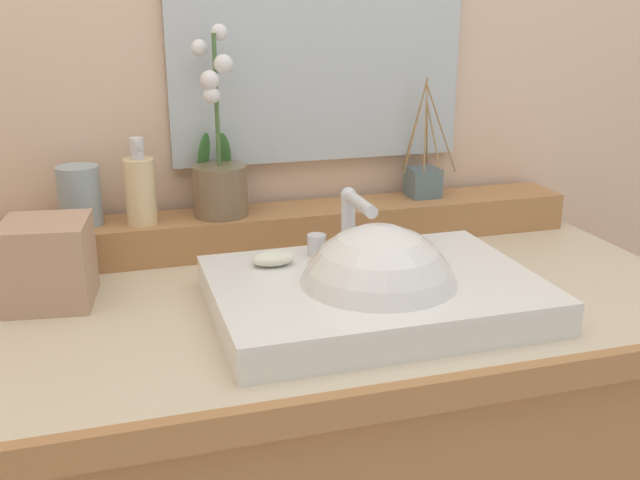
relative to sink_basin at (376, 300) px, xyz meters
name	(u,v)px	position (x,y,z in m)	size (l,w,h in m)	color
wall_back	(231,22)	(-0.11, 0.54, 0.40)	(3.16, 0.20, 2.58)	beige
back_ledge	(255,230)	(-0.11, 0.36, 0.02)	(1.29, 0.12, 0.07)	#A97343
sink_basin	(376,300)	(0.00, 0.00, 0.00)	(0.50, 0.36, 0.28)	white
soap_bar	(273,258)	(-0.14, 0.11, 0.04)	(0.07, 0.04, 0.02)	silver
potted_plant	(219,172)	(-0.18, 0.35, 0.14)	(0.10, 0.11, 0.35)	brown
soap_dispenser	(140,189)	(-0.32, 0.34, 0.12)	(0.06, 0.06, 0.16)	beige
tumbler_cup	(80,196)	(-0.43, 0.36, 0.11)	(0.07, 0.07, 0.11)	#8FA0A4
reed_diffuser	(423,180)	(0.24, 0.37, 0.09)	(0.11, 0.08, 0.24)	slate
tissue_box	(48,262)	(-0.48, 0.19, 0.05)	(0.13, 0.13, 0.14)	tan
mirror	(319,30)	(0.04, 0.42, 0.38)	(0.59, 0.02, 0.50)	silver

